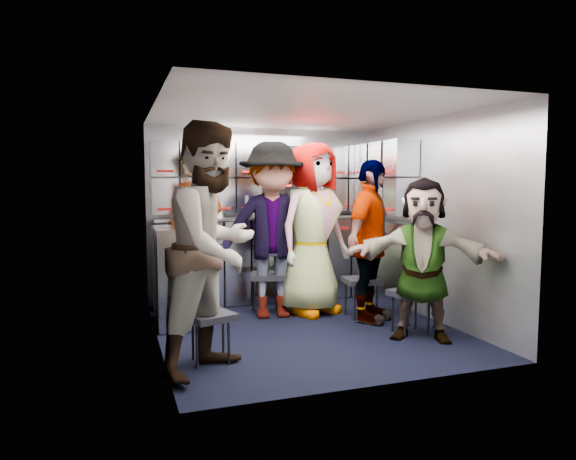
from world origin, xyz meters
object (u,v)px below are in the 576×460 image
object	(u,v)px
attendant_arc_d	(370,241)
attendant_arc_e	(423,259)
jump_seat_near_right	(411,295)
attendant_standing	(196,233)
jump_seat_mid_right	(361,282)
attendant_arc_a	(213,248)
attendant_arc_c	(313,229)
jump_seat_center	(307,274)
attendant_arc_b	(272,230)
jump_seat_near_left	(210,319)
jump_seat_mid_left	(268,278)

from	to	relation	value
attendant_arc_d	attendant_arc_e	bearing A→B (deg)	-118.71
jump_seat_near_right	attendant_standing	bearing A→B (deg)	145.94
jump_seat_near_right	attendant_arc_e	size ratio (longest dim) A/B	0.28
jump_seat_mid_right	attendant_arc_e	world-z (taller)	attendant_arc_e
attendant_arc_a	attendant_arc_c	xyz separation A→B (m)	(1.35, 1.39, -0.01)
jump_seat_mid_right	attendant_arc_a	distance (m)	2.15
attendant_standing	attendant_arc_e	size ratio (longest dim) A/B	1.22
attendant_arc_d	attendant_arc_e	xyz separation A→B (m)	(0.17, -0.70, -0.09)
jump_seat_center	attendant_arc_a	size ratio (longest dim) A/B	0.24
jump_seat_center	attendant_arc_a	distance (m)	2.14
attendant_arc_b	attendant_arc_e	size ratio (longest dim) A/B	1.26
attendant_arc_e	jump_seat_mid_right	bearing A→B (deg)	135.50
jump_seat_near_right	attendant_arc_c	bearing A→B (deg)	120.33
jump_seat_near_right	attendant_arc_a	world-z (taller)	attendant_arc_a
jump_seat_mid_right	attendant_standing	xyz separation A→B (m)	(-1.67, 0.54, 0.53)
jump_seat_near_left	jump_seat_center	xyz separation A→B (m)	(1.35, 1.39, 0.05)
attendant_arc_e	attendant_arc_c	bearing A→B (deg)	151.15
attendant_arc_b	attendant_standing	bearing A→B (deg)	171.80
attendant_arc_d	attendant_standing	bearing A→B (deg)	114.35
attendant_arc_a	attendant_arc_c	bearing A→B (deg)	4.95
attendant_arc_a	attendant_arc_e	xyz separation A→B (m)	(1.95, 0.19, -0.20)
jump_seat_mid_left	attendant_arc_b	distance (m)	0.57
jump_seat_center	attendant_arc_d	world-z (taller)	attendant_arc_d
jump_seat_mid_right	attendant_arc_e	distance (m)	0.97
jump_seat_near_right	attendant_arc_d	bearing A→B (deg)	107.93
attendant_arc_a	attendant_arc_b	distance (m)	1.65
attendant_arc_b	attendant_arc_e	world-z (taller)	attendant_arc_b
attendant_standing	jump_seat_mid_left	bearing A→B (deg)	39.87
jump_seat_near_left	jump_seat_center	size ratio (longest dim) A/B	0.93
attendant_arc_b	jump_seat_mid_right	bearing A→B (deg)	-12.14
jump_seat_mid_left	jump_seat_near_right	xyz separation A→B (m)	(1.06, -1.20, -0.02)
attendant_standing	jump_seat_mid_right	bearing A→B (deg)	24.90
jump_seat_near_right	attendant_arc_d	distance (m)	0.72
attendant_standing	attendant_arc_a	size ratio (longest dim) A/B	0.96
jump_seat_mid_right	jump_seat_near_left	bearing A→B (deg)	-153.58
attendant_arc_b	attendant_arc_c	world-z (taller)	attendant_arc_c
jump_seat_near_left	attendant_arc_c	xyz separation A→B (m)	(1.35, 1.21, 0.58)
jump_seat_near_left	attendant_arc_b	xyz separation A→B (m)	(0.89, 1.21, 0.58)
jump_seat_center	attendant_arc_b	distance (m)	0.73
jump_seat_near_right	attendant_arc_a	distance (m)	2.06
jump_seat_center	attendant_arc_b	world-z (taller)	attendant_arc_b
jump_seat_near_left	attendant_standing	distance (m)	1.53
jump_seat_mid_left	jump_seat_near_right	bearing A→B (deg)	-48.57
attendant_arc_b	attendant_arc_d	size ratio (longest dim) A/B	1.11
jump_seat_mid_left	attendant_arc_a	xyz separation A→B (m)	(-0.89, -1.57, 0.55)
attendant_arc_d	attendant_arc_e	world-z (taller)	attendant_arc_d
attendant_standing	attendant_arc_a	bearing A→B (deg)	-51.00
jump_seat_near_left	attendant_arc_d	xyz separation A→B (m)	(1.78, 0.70, 0.48)
jump_seat_mid_right	attendant_arc_b	size ratio (longest dim) A/B	0.23
jump_seat_center	attendant_standing	bearing A→B (deg)	178.27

